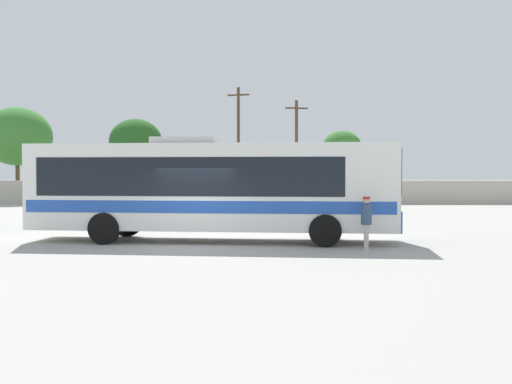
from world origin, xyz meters
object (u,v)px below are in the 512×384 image
Objects in this scene: coach_bus_white_blue at (209,186)px; attendant_by_bus_door at (366,220)px; roadside_tree_left at (17,137)px; roadside_tree_right at (342,148)px; roadside_tree_midright at (197,159)px; roadside_tree_midleft at (136,141)px; utility_pole_near at (296,149)px; utility_pole_far at (238,142)px; parked_car_second_maroon at (194,196)px; parked_car_leftmost_grey at (114,195)px.

coach_bus_white_blue is 5.63m from attendant_by_bus_door.
roadside_tree_left is 26.06m from roadside_tree_right.
roadside_tree_midright is at bearing 105.05° from attendant_by_bus_door.
roadside_tree_midleft reaches higher than attendant_by_bus_door.
utility_pole_near is 4.76m from utility_pole_far.
roadside_tree_midleft is (-8.50, 1.48, 0.14)m from utility_pole_far.
parked_car_second_maroon is at bearing -26.13° from roadside_tree_left.
roadside_tree_midleft is at bearing 92.66° from parked_car_leftmost_grey.
attendant_by_bus_door is 26.64m from parked_car_leftmost_grey.
roadside_tree_left is (-17.41, 27.51, 3.23)m from coach_bus_white_blue.
attendant_by_bus_door is at bearing -71.09° from parked_car_second_maroon.
roadside_tree_midleft is at bearing 112.84° from attendant_by_bus_door.
coach_bus_white_blue is 31.43m from roadside_tree_midleft.
utility_pole_near is (7.15, 6.98, 3.36)m from parked_car_second_maroon.
parked_car_leftmost_grey is 0.88× the size of roadside_tree_midright.
coach_bus_white_blue is at bearing -82.27° from parked_car_second_maroon.
attendant_by_bus_door is at bearing -25.29° from coach_bus_white_blue.
roadside_tree_midleft is at bearing -176.22° from roadside_tree_right.
roadside_tree_right is (11.14, 10.87, 3.61)m from parked_car_second_maroon.
parked_car_leftmost_grey is 0.54× the size of utility_pole_near.
roadside_tree_midright is (13.79, 2.23, -1.67)m from roadside_tree_left.
roadside_tree_midleft is 5.24m from roadside_tree_midright.
coach_bus_white_blue is 7.75× the size of attendant_by_bus_door.
utility_pole_near is (12.61, 6.55, 3.34)m from parked_car_leftmost_grey.
coach_bus_white_blue is 1.88× the size of roadside_tree_midleft.
roadside_tree_left is at bearing -170.81° from roadside_tree_midright.
roadside_tree_right is at bearing 6.94° from roadside_tree_midright.
attendant_by_bus_door is 33.34m from roadside_tree_midright.
utility_pole_near is at bearing -12.00° from roadside_tree_midleft.
parked_car_second_maroon is at bearing -107.47° from utility_pole_far.
parked_car_leftmost_grey is 10.19m from roadside_tree_midleft.
utility_pole_near is (4.39, 27.30, 2.22)m from coach_bus_white_blue.
roadside_tree_midleft is (-0.43, 9.32, 4.08)m from parked_car_leftmost_grey.
coach_bus_white_blue is 2.59× the size of roadside_tree_midright.
utility_pole_far reaches higher than coach_bus_white_blue.
utility_pole_near reaches higher than roadside_tree_midright.
utility_pole_near is 13.35m from roadside_tree_midleft.
roadside_tree_midleft is (-13.04, 2.77, 0.74)m from utility_pole_near.
attendant_by_bus_door is 0.21× the size of utility_pole_near.
roadside_tree_midleft is 1.38× the size of roadside_tree_midright.
roadside_tree_midright is (-0.86, 9.41, 2.69)m from parked_car_second_maroon.
roadside_tree_right reaches higher than attendant_by_bus_door.
attendant_by_bus_door is 29.85m from utility_pole_near.
coach_bus_white_blue is 2.74× the size of parked_car_second_maroon.
roadside_tree_right is (8.38, 31.20, 2.48)m from coach_bus_white_blue.
coach_bus_white_blue is at bearing -99.14° from utility_pole_near.
parked_car_leftmost_grey is 10.44m from roadside_tree_midright.
parked_car_second_maroon is 0.79× the size of roadside_tree_right.
roadside_tree_midleft is (-8.65, 30.07, 2.96)m from coach_bus_white_blue.
coach_bus_white_blue is at bearing -68.39° from parked_car_leftmost_grey.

